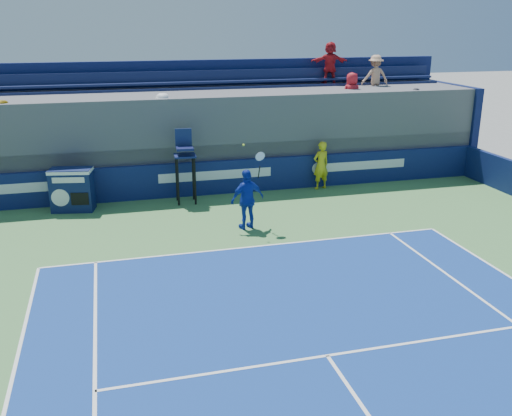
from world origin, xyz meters
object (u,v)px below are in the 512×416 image
object	(u,v)px
match_clock	(72,189)
ball_person	(321,165)
umpire_chair	(185,158)
tennis_player	(247,199)

from	to	relation	value
match_clock	ball_person	bearing A→B (deg)	2.23
umpire_chair	tennis_player	size ratio (longest dim) A/B	0.96
ball_person	match_clock	world-z (taller)	ball_person
ball_person	match_clock	size ratio (longest dim) A/B	1.22
ball_person	tennis_player	xyz separation A→B (m)	(-3.60, -3.42, 0.02)
umpire_chair	tennis_player	bearing A→B (deg)	-65.56
ball_person	tennis_player	distance (m)	4.96
ball_person	umpire_chair	world-z (taller)	umpire_chair
ball_person	umpire_chair	distance (m)	5.03
ball_person	tennis_player	world-z (taller)	tennis_player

